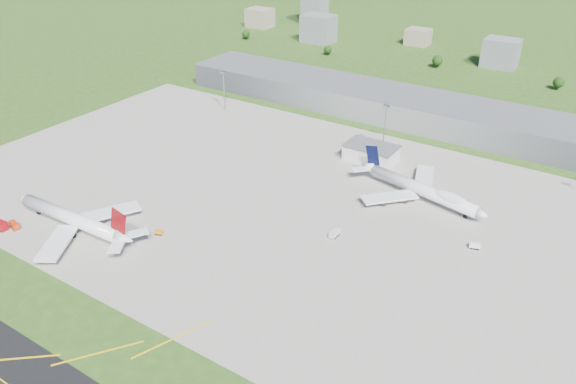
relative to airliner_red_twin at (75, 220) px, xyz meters
The scene contains 21 objects.
ground 190.43m from the airliner_red_twin, 70.50° to the left, with size 1400.00×1400.00×0.00m, color #2B5019.
apron 101.28m from the airliner_red_twin, 43.35° to the left, with size 360.00×190.00×0.08m, color gray.
terminal 204.58m from the airliner_red_twin, 71.90° to the left, with size 300.00×42.00×15.00m, color gray.
ops_building 148.88m from the airliner_red_twin, 60.39° to the left, with size 26.00×16.00×8.00m, color silver.
mast_west 149.50m from the airliner_red_twin, 104.16° to the left, with size 3.50×2.00×25.90m.
mast_center 162.59m from the airliner_red_twin, 63.01° to the left, with size 3.50×2.00×25.90m.
airliner_red_twin is the anchor object (origin of this frame).
airliner_blue_quad 152.80m from the airliner_red_twin, 43.10° to the left, with size 67.88×52.43×17.90m.
crash_tender 27.08m from the airliner_red_twin, 149.71° to the right, with size 6.03×3.72×2.97m.
tug_yellow 35.61m from the airliner_red_twin, 27.94° to the left, with size 3.99×3.15×1.75m.
van_white_near 108.33m from the airliner_red_twin, 30.67° to the left, with size 2.73×5.67×2.81m.
van_white_far 164.17m from the airliner_red_twin, 28.52° to the left, with size 4.71×3.34×2.26m.
bldg_far_w 382.88m from the airliner_red_twin, 114.12° to the left, with size 24.00×20.00×18.00m, color gray.
bldg_w 338.26m from the airliner_red_twin, 103.06° to the left, with size 28.00×22.00×24.00m, color slate.
bldg_cw 369.46m from the airliner_red_twin, 89.45° to the left, with size 20.00×18.00×14.00m, color gray.
bldg_c 349.62m from the airliner_red_twin, 76.17° to the left, with size 26.00×20.00×22.00m, color slate.
bldg_tall_w 406.83m from the airliner_red_twin, 106.65° to the left, with size 22.00×20.00×44.00m, color slate.
tree_far_w 329.06m from the airliner_red_twin, 114.50° to the left, with size 7.20×7.20×8.80m.
tree_w 298.08m from the airliner_red_twin, 98.96° to the left, with size 6.75×6.75×8.25m.
tree_c 312.49m from the airliner_red_twin, 81.99° to the left, with size 8.10×8.10×9.90m.
tree_e 332.45m from the airliner_red_twin, 66.31° to the left, with size 7.65×7.65×9.35m.
Camera 1 is at (119.77, -147.03, 128.78)m, focal length 35.00 mm.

